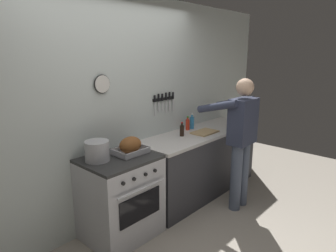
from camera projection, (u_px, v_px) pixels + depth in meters
wall_back at (113, 112)px, 3.38m from camera, size 6.00×0.13×2.60m
counter_block at (200, 162)px, 4.21m from camera, size 2.03×0.65×0.90m
stove at (121, 197)px, 3.19m from camera, size 0.76×0.67×0.90m
person_cook at (240, 136)px, 3.69m from camera, size 0.51×0.63×1.66m
roasting_pan at (130, 146)px, 3.17m from camera, size 0.35×0.26×0.19m
stock_pot at (97, 151)px, 2.97m from camera, size 0.25×0.25×0.20m
cutting_board at (205, 132)px, 4.02m from camera, size 0.36×0.24×0.02m
bottle_dish_soap at (192, 122)px, 4.23m from camera, size 0.06×0.06×0.22m
bottle_soy_sauce at (182, 130)px, 3.85m from camera, size 0.06×0.06×0.19m
bottle_hot_sauce at (188, 124)px, 4.16m from camera, size 0.06×0.06×0.19m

